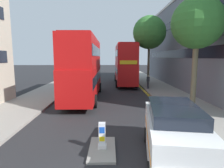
{
  "coord_description": "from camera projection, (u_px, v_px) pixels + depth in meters",
  "views": [
    {
      "loc": [
        0.32,
        -3.6,
        3.89
      ],
      "look_at": [
        0.5,
        11.0,
        1.8
      ],
      "focal_mm": 30.19,
      "sensor_mm": 36.0,
      "label": 1
    }
  ],
  "objects": [
    {
      "name": "sidewalk_right",
      "position": [
        168.0,
        93.0,
        20.01
      ],
      "size": [
        4.0,
        80.0,
        0.14
      ],
      "primitive_type": "cube",
      "color": "gray",
      "rests_on": "ground"
    },
    {
      "name": "sidewalk_left",
      "position": [
        45.0,
        94.0,
        19.86
      ],
      "size": [
        4.0,
        80.0,
        0.14
      ],
      "primitive_type": "cube",
      "color": "gray",
      "rests_on": "ground"
    },
    {
      "name": "kerb_line_outer",
      "position": [
        152.0,
        98.0,
        18.02
      ],
      "size": [
        0.1,
        56.0,
        0.01
      ],
      "primitive_type": "cube",
      "color": "yellow",
      "rests_on": "ground"
    },
    {
      "name": "kerb_line_inner",
      "position": [
        151.0,
        98.0,
        18.02
      ],
      "size": [
        0.1,
        56.0,
        0.01
      ],
      "primitive_type": "cube",
      "color": "yellow",
      "rests_on": "ground"
    },
    {
      "name": "traffic_island",
      "position": [
        102.0,
        149.0,
        7.93
      ],
      "size": [
        1.1,
        2.2,
        0.1
      ],
      "primitive_type": "cube",
      "color": "gray",
      "rests_on": "ground"
    },
    {
      "name": "keep_left_bollard",
      "position": [
        102.0,
        137.0,
        7.84
      ],
      "size": [
        0.36,
        0.28,
        1.11
      ],
      "color": "silver",
      "rests_on": "traffic_island"
    },
    {
      "name": "double_decker_bus_away",
      "position": [
        84.0,
        66.0,
        17.46
      ],
      "size": [
        2.81,
        10.81,
        5.64
      ],
      "color": "#B20F0F",
      "rests_on": "ground"
    },
    {
      "name": "double_decker_bus_oncoming",
      "position": [
        125.0,
        63.0,
        26.93
      ],
      "size": [
        2.83,
        10.82,
        5.64
      ],
      "color": "red",
      "rests_on": "ground"
    },
    {
      "name": "taxi_minivan",
      "position": [
        174.0,
        135.0,
        6.92
      ],
      "size": [
        2.59,
        5.04,
        2.12
      ],
      "color": "white",
      "rests_on": "ground"
    },
    {
      "name": "pedestrian_far",
      "position": [
        148.0,
        82.0,
        22.54
      ],
      "size": [
        0.34,
        0.22,
        1.62
      ],
      "color": "#2D2D38",
      "rests_on": "sidewalk_right"
    },
    {
      "name": "street_tree_near",
      "position": [
        197.0,
        24.0,
        13.35
      ],
      "size": [
        3.67,
        3.67,
        7.99
      ],
      "color": "#6B6047",
      "rests_on": "sidewalk_right"
    },
    {
      "name": "street_tree_mid",
      "position": [
        149.0,
        33.0,
        23.87
      ],
      "size": [
        4.18,
        4.18,
        8.94
      ],
      "color": "#6B6047",
      "rests_on": "sidewalk_right"
    },
    {
      "name": "townhouse_terrace_right",
      "position": [
        212.0,
        43.0,
        24.16
      ],
      "size": [
        10.08,
        28.0,
        11.28
      ],
      "color": "slate",
      "rests_on": "ground"
    }
  ]
}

